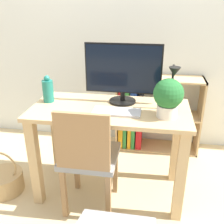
% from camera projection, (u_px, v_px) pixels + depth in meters
% --- Properties ---
extents(ground_plane, '(10.00, 10.00, 0.00)m').
position_uv_depth(ground_plane, '(110.00, 189.00, 2.23)').
color(ground_plane, '#CCB284').
extents(wall_back, '(8.00, 0.05, 2.60)m').
position_uv_depth(wall_back, '(126.00, 20.00, 2.56)').
color(wall_back, silver).
rests_on(wall_back, ground_plane).
extents(desk, '(1.17, 0.57, 0.75)m').
position_uv_depth(desk, '(110.00, 128.00, 2.00)').
color(desk, tan).
rests_on(desk, ground_plane).
extents(monitor, '(0.58, 0.21, 0.45)m').
position_uv_depth(monitor, '(123.00, 71.00, 1.95)').
color(monitor, black).
rests_on(monitor, desk).
extents(keyboard, '(0.34, 0.15, 0.02)m').
position_uv_depth(keyboard, '(117.00, 112.00, 1.85)').
color(keyboard, '#B2B2B7').
rests_on(keyboard, desk).
extents(vase, '(0.08, 0.08, 0.21)m').
position_uv_depth(vase, '(48.00, 90.00, 2.02)').
color(vase, '#1E7266').
rests_on(vase, desk).
extents(desk_lamp, '(0.10, 0.19, 0.34)m').
position_uv_depth(desk_lamp, '(173.00, 85.00, 1.79)').
color(desk_lamp, black).
rests_on(desk_lamp, desk).
extents(potted_plant, '(0.20, 0.20, 0.27)m').
position_uv_depth(potted_plant, '(168.00, 97.00, 1.74)').
color(potted_plant, silver).
rests_on(potted_plant, desk).
extents(chair, '(0.40, 0.40, 0.86)m').
position_uv_depth(chair, '(88.00, 156.00, 1.84)').
color(chair, gray).
rests_on(chair, ground_plane).
extents(bookshelf, '(0.85, 0.28, 0.79)m').
position_uv_depth(bookshelf, '(142.00, 115.00, 2.74)').
color(bookshelf, tan).
rests_on(bookshelf, ground_plane).
extents(basket, '(0.31, 0.31, 0.37)m').
position_uv_depth(basket, '(4.00, 181.00, 2.19)').
color(basket, tan).
rests_on(basket, ground_plane).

